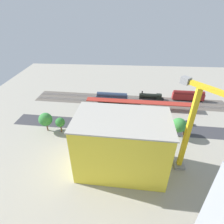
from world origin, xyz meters
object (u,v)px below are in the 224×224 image
(parked_car_3, at_px, (148,122))
(construction_building, at_px, (121,145))
(parked_car_0, at_px, (188,123))
(traffic_light, at_px, (133,114))
(platform_canopy_near, at_px, (140,102))
(parked_car_7, at_px, (92,120))
(parked_car_6, at_px, (106,120))
(parked_car_2, at_px, (160,122))
(street_tree_0, at_px, (179,125))
(parked_car_5, at_px, (119,121))
(tower_crane, at_px, (196,126))
(street_tree_1, at_px, (46,119))
(parked_car_1, at_px, (174,123))
(freight_coach_far, at_px, (112,97))
(box_truck_0, at_px, (95,135))
(street_tree_3, at_px, (60,122))
(parked_car_4, at_px, (133,122))
(passenger_coach, at_px, (188,95))
(locomotive, at_px, (152,97))
(street_tree_4, at_px, (136,123))
(street_tree_2, at_px, (185,127))

(parked_car_3, distance_m, construction_building, 31.07)
(parked_car_0, distance_m, traffic_light, 26.13)
(platform_canopy_near, xyz_separation_m, parked_car_7, (23.60, 14.49, -2.98))
(platform_canopy_near, height_order, parked_car_6, platform_canopy_near)
(parked_car_2, bearing_deg, street_tree_0, 121.86)
(parked_car_0, xyz_separation_m, parked_car_5, (32.50, 0.13, -0.05))
(parked_car_7, height_order, tower_crane, tower_crane)
(street_tree_1, bearing_deg, parked_car_3, -169.70)
(parked_car_1, height_order, tower_crane, tower_crane)
(construction_building, bearing_deg, freight_coach_far, -79.37)
(parked_car_0, relative_size, box_truck_0, 0.55)
(parked_car_5, bearing_deg, street_tree_3, 20.39)
(street_tree_0, bearing_deg, parked_car_0, -129.34)
(parked_car_0, height_order, parked_car_4, parked_car_0)
(parked_car_3, height_order, street_tree_1, street_tree_1)
(passenger_coach, xyz_separation_m, box_truck_0, (48.50, 37.23, -1.56))
(traffic_light, bearing_deg, passenger_coach, -143.64)
(platform_canopy_near, bearing_deg, traffic_light, 71.72)
(parked_car_6, bearing_deg, street_tree_1, 18.20)
(parked_car_3, height_order, street_tree_3, street_tree_3)
(locomotive, relative_size, parked_car_6, 3.01)
(parked_car_2, height_order, traffic_light, traffic_light)
(passenger_coach, relative_size, parked_car_0, 3.72)
(parked_car_1, relative_size, street_tree_1, 0.54)
(parked_car_7, distance_m, tower_crane, 48.16)
(traffic_light, bearing_deg, street_tree_4, 95.46)
(freight_coach_far, height_order, traffic_light, traffic_light)
(street_tree_2, height_order, street_tree_3, street_tree_3)
(freight_coach_far, distance_m, parked_car_4, 22.88)
(parked_car_6, relative_size, parked_car_7, 1.14)
(passenger_coach, distance_m, construction_building, 64.81)
(parked_car_0, relative_size, street_tree_2, 0.76)
(parked_car_0, xyz_separation_m, street_tree_3, (57.59, 9.46, 4.30))
(street_tree_2, bearing_deg, freight_coach_far, -39.52)
(freight_coach_far, height_order, parked_car_1, freight_coach_far)
(parked_car_4, distance_m, street_tree_1, 39.39)
(street_tree_0, relative_size, street_tree_1, 1.02)
(passenger_coach, xyz_separation_m, parked_car_5, (39.03, 24.91, -2.42))
(parked_car_0, bearing_deg, passenger_coach, -104.76)
(passenger_coach, relative_size, street_tree_0, 2.00)
(street_tree_4, bearing_deg, street_tree_1, 1.23)
(parked_car_5, bearing_deg, parked_car_0, -179.77)
(street_tree_2, bearing_deg, street_tree_0, 23.34)
(locomotive, distance_m, street_tree_0, 34.86)
(platform_canopy_near, xyz_separation_m, tower_crane, (-12.19, 41.23, 15.01))
(box_truck_0, xyz_separation_m, traffic_light, (-16.10, -13.38, 2.73))
(street_tree_1, relative_size, street_tree_2, 1.40)
(freight_coach_far, distance_m, parked_car_6, 19.92)
(parked_car_2, relative_size, street_tree_1, 0.50)
(street_tree_3, distance_m, street_tree_4, 32.61)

